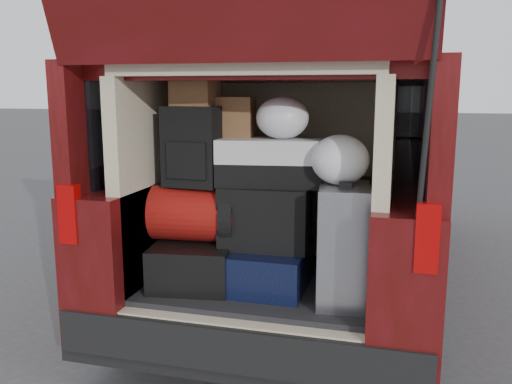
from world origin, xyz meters
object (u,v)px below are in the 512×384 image
(red_duffel, at_px, (196,213))
(black_soft_case, at_px, (265,217))
(black_hardshell, at_px, (197,260))
(backpack, at_px, (193,147))
(navy_hardshell, at_px, (269,267))
(twotone_duffel, at_px, (270,162))
(silver_roller, at_px, (344,244))

(red_duffel, relative_size, black_soft_case, 1.01)
(black_soft_case, bearing_deg, red_duffel, -179.62)
(black_hardshell, xyz_separation_m, backpack, (-0.00, -0.03, 0.66))
(black_soft_case, bearing_deg, navy_hardshell, -26.86)
(red_duffel, bearing_deg, backpack, -113.60)
(red_duffel, relative_size, twotone_duffel, 0.85)
(black_hardshell, height_order, silver_roller, silver_roller)
(navy_hardshell, bearing_deg, backpack, -176.66)
(red_duffel, bearing_deg, twotone_duffel, 4.28)
(black_hardshell, bearing_deg, silver_roller, -14.09)
(silver_roller, bearing_deg, backpack, 169.59)
(red_duffel, height_order, twotone_duffel, twotone_duffel)
(navy_hardshell, distance_m, red_duffel, 0.51)
(red_duffel, bearing_deg, silver_roller, -10.34)
(navy_hardshell, relative_size, backpack, 1.17)
(red_duffel, height_order, black_soft_case, black_soft_case)
(navy_hardshell, xyz_separation_m, twotone_duffel, (-0.01, 0.06, 0.58))
(black_hardshell, bearing_deg, backpack, -102.95)
(backpack, bearing_deg, black_soft_case, 8.43)
(backpack, bearing_deg, navy_hardshell, 6.74)
(black_hardshell, xyz_separation_m, red_duffel, (0.00, -0.01, 0.28))
(silver_roller, relative_size, black_soft_case, 1.27)
(navy_hardshell, distance_m, backpack, 0.79)
(black_hardshell, distance_m, twotone_duffel, 0.71)
(twotone_duffel, bearing_deg, silver_roller, -27.15)
(black_soft_case, bearing_deg, twotone_duffel, 70.52)
(black_hardshell, bearing_deg, red_duffel, -82.01)
(black_hardshell, xyz_separation_m, silver_roller, (0.84, -0.09, 0.18))
(black_hardshell, relative_size, navy_hardshell, 1.17)
(black_soft_case, bearing_deg, silver_roller, -15.36)
(silver_roller, distance_m, black_soft_case, 0.46)
(black_hardshell, height_order, navy_hardshell, black_hardshell)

